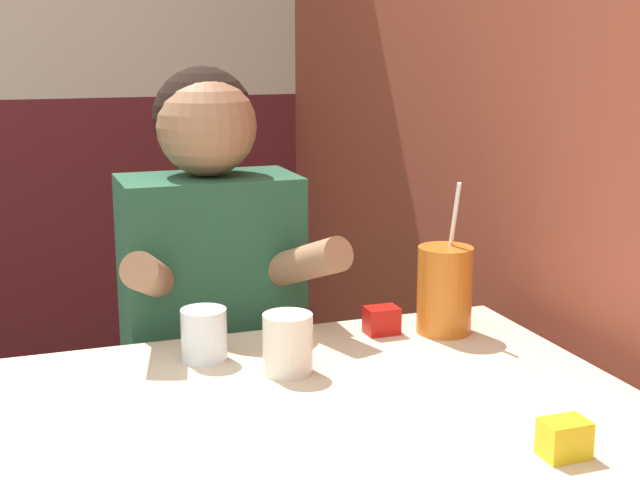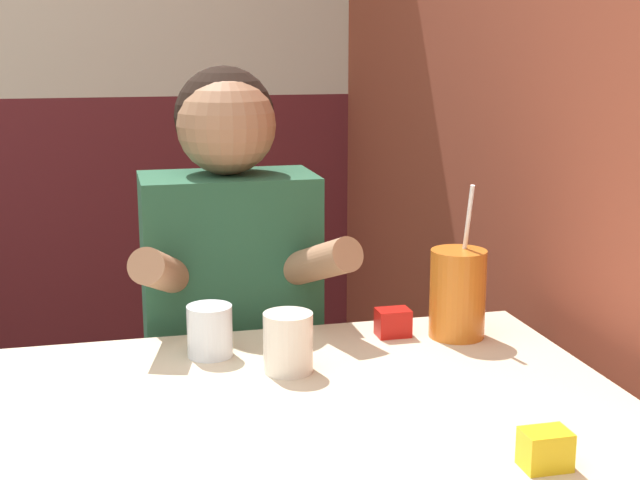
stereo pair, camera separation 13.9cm
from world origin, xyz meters
The scene contains 8 objects.
brick_wall_right centered at (1.47, 1.16, 1.35)m, with size 0.08×4.32×2.70m.
main_table centered at (0.87, 0.42, 0.69)m, with size 0.98×0.81×0.76m.
person_seated centered at (0.83, 0.97, 0.64)m, with size 0.42×0.40×1.24m.
cocktail_pitcher centered at (1.20, 0.70, 0.84)m, with size 0.10×0.10×0.28m.
glass_near_pitcher centered at (0.75, 0.70, 0.80)m, with size 0.08×0.08×0.09m.
glass_far_side centered at (0.87, 0.60, 0.81)m, with size 0.08×0.08×0.10m.
condiment_ketchup centered at (1.09, 0.73, 0.78)m, with size 0.06×0.04×0.05m.
condiment_mustard centered at (1.11, 0.20, 0.78)m, with size 0.06×0.04×0.05m.
Camera 2 is at (0.59, -0.74, 1.28)m, focal length 50.00 mm.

